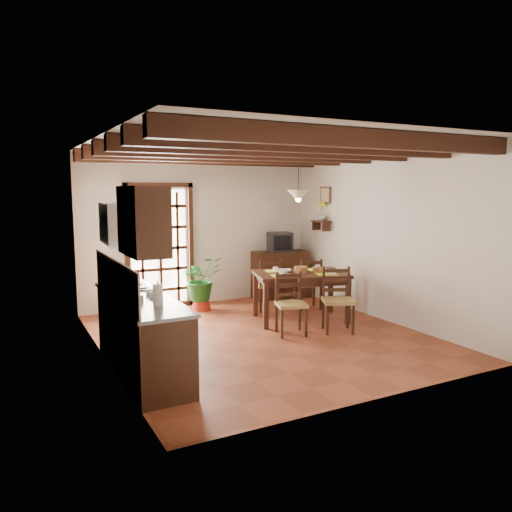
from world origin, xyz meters
TOP-DOWN VIEW (x-y plane):
  - ground_plane at (0.00, 0.00)m, footprint 5.00×5.00m
  - room_shell at (0.00, 0.00)m, footprint 4.52×5.02m
  - ceiling_beams at (0.00, 0.00)m, footprint 4.50×4.34m
  - french_door at (-0.80, 2.45)m, footprint 1.26×0.11m
  - kitchen_counter at (-1.96, -0.60)m, footprint 0.64×2.25m
  - upper_cabinet at (-2.08, -1.30)m, footprint 0.35×0.80m
  - range_hood at (-2.05, -0.05)m, footprint 0.38×0.60m
  - counter_items at (-1.95, -0.51)m, footprint 0.50×1.43m
  - dining_table at (1.00, 0.54)m, footprint 1.68×1.32m
  - chair_near_left at (0.44, -0.08)m, footprint 0.53×0.51m
  - chair_near_right at (1.15, -0.29)m, footprint 0.59×0.58m
  - chair_far_left at (0.86, 1.37)m, footprint 0.53×0.51m
  - chair_far_right at (1.57, 1.16)m, footprint 0.51×0.49m
  - table_setting at (1.00, 0.54)m, footprint 1.08×0.72m
  - table_bowl at (0.76, 0.66)m, footprint 0.28×0.28m
  - sideboard at (1.59, 2.23)m, footprint 1.16×0.65m
  - crt_tv at (1.59, 2.22)m, footprint 0.52×0.50m
  - fuse_box at (1.50, 2.48)m, footprint 0.25×0.03m
  - plant_pot at (-0.20, 1.95)m, footprint 0.36×0.36m
  - potted_plant at (-0.20, 1.95)m, footprint 2.08×1.86m
  - wall_shelf at (2.14, 1.60)m, footprint 0.20×0.42m
  - shelf_vase at (2.14, 1.60)m, footprint 0.15×0.15m
  - shelf_flowers at (2.14, 1.60)m, footprint 0.14×0.14m
  - framed_picture at (2.22, 1.60)m, footprint 0.03×0.32m
  - pendant_lamp at (1.00, 0.64)m, footprint 0.36×0.36m

SIDE VIEW (x-z plane):
  - ground_plane at x=0.00m, z-range 0.00..0.00m
  - plant_pot at x=-0.20m, z-range 0.00..0.22m
  - chair_far_right at x=1.57m, z-range -0.17..0.75m
  - chair_near_left at x=0.44m, z-range -0.17..0.75m
  - chair_far_left at x=0.86m, z-range -0.18..0.76m
  - chair_near_right at x=1.15m, z-range -0.18..0.80m
  - sideboard at x=1.59m, z-range 0.00..0.93m
  - kitchen_counter at x=-1.96m, z-range -0.22..1.16m
  - potted_plant at x=-0.20m, z-range -0.46..1.60m
  - dining_table at x=1.00m, z-range 0.30..1.10m
  - table_bowl at x=0.76m, z-range 0.80..0.86m
  - table_setting at x=1.00m, z-range 0.83..0.93m
  - counter_items at x=-1.95m, z-range 0.83..1.08m
  - crt_tv at x=1.59m, z-range 0.94..1.31m
  - french_door at x=-0.80m, z-range 0.02..2.34m
  - wall_shelf at x=2.14m, z-range 1.41..1.61m
  - shelf_vase at x=2.14m, z-range 1.57..1.73m
  - range_hood at x=-2.05m, z-range 1.46..2.00m
  - fuse_box at x=1.50m, z-range 1.59..1.91m
  - room_shell at x=0.00m, z-range 0.41..3.22m
  - upper_cabinet at x=-2.08m, z-range 1.50..2.20m
  - shelf_flowers at x=2.14m, z-range 1.68..2.04m
  - framed_picture at x=2.22m, z-range 1.89..2.21m
  - pendant_lamp at x=1.00m, z-range 1.66..2.50m
  - ceiling_beams at x=0.00m, z-range 2.59..2.79m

